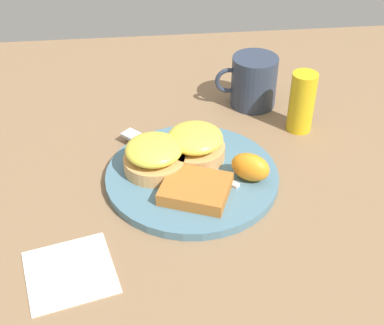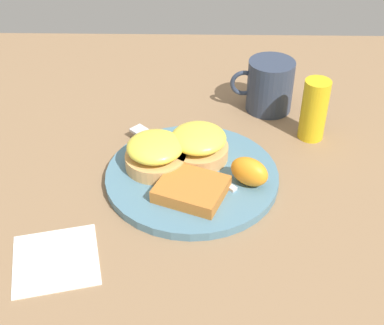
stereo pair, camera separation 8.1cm
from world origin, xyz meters
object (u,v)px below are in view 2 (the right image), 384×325
Objects in this scene: orange_wedge at (249,172)px; cup at (269,86)px; condiment_bottle at (314,110)px; fork at (174,152)px; sandwich_benedict_left at (198,144)px; hashbrown_patty at (190,189)px; sandwich_benedict_right at (155,153)px.

cup reaches higher than orange_wedge.
condiment_bottle is at bearing -128.55° from orange_wedge.
fork is at bearing -32.84° from orange_wedge.
orange_wedge is 0.55× the size of condiment_bottle.
sandwich_benedict_left is 0.10m from orange_wedge.
sandwich_benedict_left reaches higher than hashbrown_patty.
condiment_bottle reaches higher than orange_wedge.
sandwich_benedict_left is at bearing 23.27° from condiment_bottle.
hashbrown_patty is at bearing 40.45° from condiment_bottle.
hashbrown_patty is 0.30m from cup.
hashbrown_patty is at bearing 62.48° from cup.
cup reaches higher than hashbrown_patty.
hashbrown_patty is 0.27m from condiment_bottle.
sandwich_benedict_left is 1.00× the size of sandwich_benedict_right.
orange_wedge is 0.19m from condiment_bottle.
fork is 0.25m from condiment_bottle.
sandwich_benedict_right is 0.28m from condiment_bottle.
hashbrown_patty is 0.11m from fork.
sandwich_benedict_right is (0.07, 0.03, 0.00)m from sandwich_benedict_left.
fork is 1.65× the size of condiment_bottle.
sandwich_benedict_left reaches higher than fork.
sandwich_benedict_left is at bearing 164.86° from fork.
fork is (0.03, -0.10, -0.01)m from hashbrown_patty.
sandwich_benedict_left is 0.83× the size of cup.
sandwich_benedict_left is 1.59× the size of orange_wedge.
cup is (-0.05, -0.24, 0.01)m from orange_wedge.
sandwich_benedict_right is 1.59× the size of orange_wedge.
condiment_bottle is (-0.26, -0.11, 0.02)m from sandwich_benedict_right.
sandwich_benedict_left is 0.22m from cup.
orange_wedge is (-0.08, 0.06, -0.00)m from sandwich_benedict_left.
condiment_bottle is at bearing -156.73° from sandwich_benedict_left.
fork is at bearing -126.90° from sandwich_benedict_right.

